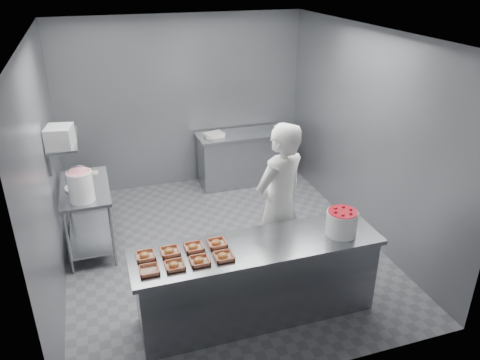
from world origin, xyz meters
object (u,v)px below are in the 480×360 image
tray_5 (170,251)px  tray_6 (194,247)px  tray_0 (149,270)px  prep_table (88,208)px  tray_4 (145,256)px  appliance (60,137)px  tray_3 (223,256)px  tray_7 (217,243)px  service_counter (257,280)px  back_counter (242,158)px  tray_2 (199,261)px  tray_1 (175,265)px  glaze_bucket (81,185)px  worker (279,204)px  strawberry_tub (342,222)px

tray_5 → tray_6: (0.24, 0.00, 0.00)m
tray_0 → prep_table: bearing=104.4°
tray_4 → appliance: (-0.70, 1.56, 0.76)m
tray_3 → tray_7: (0.00, 0.24, 0.00)m
service_counter → tray_7: (-0.40, 0.12, 0.47)m
tray_4 → appliance: bearing=114.2°
back_counter → tray_3: 3.64m
prep_table → tray_2: (1.01, -2.07, 0.33)m
service_counter → prep_table: bearing=130.2°
tray_2 → tray_5: 0.34m
tray_1 → glaze_bucket: 1.88m
tray_3 → tray_0: bearing=180.0°
tray_2 → tray_7: 0.34m
back_counter → appliance: (-2.72, -1.57, 1.23)m
tray_1 → glaze_bucket: (-0.79, 1.69, 0.17)m
tray_7 → worker: worker is taller
service_counter → tray_7: 0.63m
tray_6 → worker: bearing=23.1°
tray_2 → back_counter: bearing=65.5°
worker → glaze_bucket: bearing=-48.8°
service_counter → tray_1: tray_1 is taller
tray_0 → service_counter: bearing=6.3°
tray_4 → appliance: appliance is taller
appliance → tray_4: bearing=-55.4°
back_counter → tray_6: size_ratio=8.01×
tray_0 → tray_5: (0.24, 0.24, 0.00)m
worker → tray_2: bearing=8.3°
tray_3 → tray_2: bearing=180.0°
tray_4 → strawberry_tub: 2.04m
prep_table → tray_6: bearing=-61.1°
prep_table → tray_4: size_ratio=6.40×
tray_1 → strawberry_tub: size_ratio=0.58×
tray_3 → worker: (0.88, 0.72, 0.06)m
tray_4 → tray_6: size_ratio=1.00×
back_counter → tray_2: (-1.54, -3.37, 0.47)m
appliance → tray_6: bearing=-42.5°
tray_1 → tray_7: (0.48, 0.24, 0.00)m
service_counter → tray_1: (-0.88, -0.12, 0.47)m
tray_6 → appliance: 2.10m
tray_3 → tray_5: same height
tray_1 → worker: worker is taller
tray_3 → tray_4: same height
back_counter → tray_0: 3.96m
tray_7 → appliance: appliance is taller
tray_4 → tray_3: bearing=-18.8°
service_counter → tray_2: bearing=-169.2°
tray_2 → worker: 1.33m
prep_table → tray_1: size_ratio=6.40×
back_counter → tray_0: bearing=-120.9°
tray_7 → appliance: 2.24m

